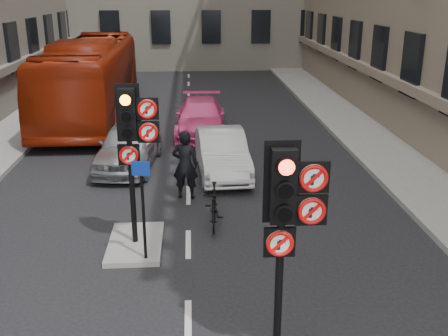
{
  "coord_description": "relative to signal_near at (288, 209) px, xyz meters",
  "views": [
    {
      "loc": [
        0.14,
        -5.82,
        5.6
      ],
      "look_at": [
        0.68,
        2.8,
        2.6
      ],
      "focal_mm": 42.0,
      "sensor_mm": 36.0,
      "label": 1
    }
  ],
  "objects": [
    {
      "name": "signal_near",
      "position": [
        0.0,
        0.0,
        0.0
      ],
      "size": [
        0.91,
        0.4,
        3.58
      ],
      "color": "black",
      "rests_on": "ground"
    },
    {
      "name": "car_pink",
      "position": [
        -0.99,
        13.52,
        -1.9
      ],
      "size": [
        2.11,
        4.77,
        1.36
      ],
      "primitive_type": "imported",
      "rotation": [
        0.0,
        0.0,
        -0.04
      ],
      "color": "#EC458A",
      "rests_on": "ground"
    },
    {
      "name": "info_sign",
      "position": [
        -2.39,
        3.19,
        -1.05
      ],
      "size": [
        0.38,
        0.14,
        2.19
      ],
      "rotation": [
        0.0,
        0.0,
        -0.2
      ],
      "color": "black",
      "rests_on": "centre_island"
    },
    {
      "name": "pavement_right",
      "position": [
        5.71,
        11.01,
        -2.5
      ],
      "size": [
        3.0,
        50.0,
        0.16
      ],
      "primitive_type": "cube",
      "color": "gray",
      "rests_on": "ground"
    },
    {
      "name": "motorcyclist",
      "position": [
        -1.55,
        6.83,
        -1.61
      ],
      "size": [
        0.77,
        0.57,
        1.95
      ],
      "primitive_type": "imported",
      "rotation": [
        0.0,
        0.0,
        2.98
      ],
      "color": "black",
      "rests_on": "ground"
    },
    {
      "name": "bus_red",
      "position": [
        -5.79,
        16.95,
        -0.87
      ],
      "size": [
        3.01,
        12.36,
        3.43
      ],
      "primitive_type": "imported",
      "rotation": [
        0.0,
        0.0,
        0.01
      ],
      "color": "maroon",
      "rests_on": "ground"
    },
    {
      "name": "car_white",
      "position": [
        -0.43,
        8.84,
        -1.9
      ],
      "size": [
        1.67,
        4.19,
        1.36
      ],
      "primitive_type": "imported",
      "rotation": [
        0.0,
        0.0,
        0.06
      ],
      "color": "silver",
      "rests_on": "ground"
    },
    {
      "name": "signal_far",
      "position": [
        -2.6,
        4.0,
        0.12
      ],
      "size": [
        0.91,
        0.4,
        3.58
      ],
      "color": "black",
      "rests_on": "centre_island"
    },
    {
      "name": "car_silver",
      "position": [
        -3.4,
        9.67,
        -1.85
      ],
      "size": [
        2.15,
        4.44,
        1.46
      ],
      "primitive_type": "imported",
      "rotation": [
        0.0,
        0.0,
        -0.1
      ],
      "color": "#989B9F",
      "rests_on": "ground"
    },
    {
      "name": "centre_island",
      "position": [
        -2.69,
        4.01,
        -2.52
      ],
      "size": [
        1.2,
        2.0,
        0.12
      ],
      "primitive_type": "cube",
      "color": "gray",
      "rests_on": "ground"
    },
    {
      "name": "motorcycle",
      "position": [
        -0.84,
        5.01,
        -2.07
      ],
      "size": [
        0.59,
        1.73,
        1.02
      ],
      "primitive_type": "imported",
      "rotation": [
        0.0,
        0.0,
        -0.07
      ],
      "color": "black",
      "rests_on": "ground"
    }
  ]
}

